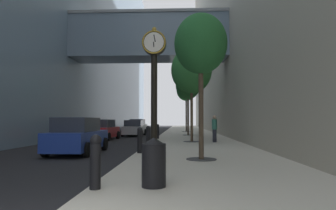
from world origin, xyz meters
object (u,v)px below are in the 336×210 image
(bollard_sixth, at_px, (158,131))
(street_clock, at_px, (154,87))
(street_tree_mid_far, at_px, (188,85))
(car_white_far, at_px, (138,126))
(bollard_fifth, at_px, (154,133))
(car_blue_trailing, at_px, (78,136))
(bollard_third, at_px, (140,139))
(pedestrian_walking, at_px, (214,128))
(car_red_mid, at_px, (102,130))
(bollard_nearest, at_px, (95,160))
(street_tree_far, at_px, (186,90))
(trash_bin, at_px, (154,161))
(street_tree_near, at_px, (201,45))
(car_silver_near, at_px, (134,128))
(street_tree_mid_near, at_px, (191,70))
(bollard_fourth, at_px, (148,135))

(bollard_sixth, bearing_deg, street_clock, -86.12)
(street_tree_mid_far, xyz_separation_m, car_white_far, (-6.01, 7.69, -4.15))
(street_clock, relative_size, bollard_fifth, 4.17)
(car_blue_trailing, bearing_deg, bollard_third, -16.95)
(pedestrian_walking, bearing_deg, car_red_mid, 154.70)
(bollard_nearest, relative_size, car_white_far, 0.27)
(street_tree_far, distance_m, car_white_far, 7.65)
(bollard_nearest, xyz_separation_m, car_blue_trailing, (-3.07, 7.60, 0.09))
(trash_bin, bearing_deg, bollard_sixth, 94.16)
(street_clock, relative_size, bollard_third, 4.17)
(pedestrian_walking, height_order, car_red_mid, pedestrian_walking)
(street_tree_near, bearing_deg, car_silver_near, 106.40)
(street_tree_mid_far, height_order, trash_bin, street_tree_mid_far)
(bollard_sixth, distance_m, street_tree_mid_far, 7.40)
(car_white_far, relative_size, car_blue_trailing, 0.94)
(trash_bin, height_order, car_blue_trailing, car_blue_trailing)
(street_tree_near, bearing_deg, bollard_fifth, 106.27)
(bollard_third, xyz_separation_m, car_silver_near, (-2.83, 16.22, 0.04))
(street_tree_mid_near, bearing_deg, bollard_third, -110.49)
(bollard_fifth, bearing_deg, street_tree_near, -73.73)
(bollard_fifth, distance_m, car_silver_near, 9.97)
(bollard_sixth, distance_m, pedestrian_walking, 5.34)
(trash_bin, distance_m, pedestrian_walking, 13.17)
(pedestrian_walking, distance_m, car_blue_trailing, 8.98)
(bollard_third, height_order, street_tree_far, street_tree_far)
(street_clock, height_order, trash_bin, street_clock)
(car_red_mid, bearing_deg, street_tree_mid_near, -27.97)
(bollard_nearest, xyz_separation_m, bollard_sixth, (0.00, 16.65, 0.00))
(bollard_fourth, bearing_deg, street_tree_mid_far, 78.28)
(street_clock, bearing_deg, street_tree_near, 23.06)
(pedestrian_walking, bearing_deg, bollard_sixth, 138.62)
(bollard_fourth, height_order, car_silver_near, car_silver_near)
(car_white_far, bearing_deg, bollard_fifth, -78.08)
(street_tree_mid_near, height_order, street_tree_far, street_tree_far)
(street_tree_near, distance_m, street_tree_mid_far, 17.50)
(street_tree_mid_near, bearing_deg, car_blue_trailing, -133.86)
(street_tree_near, xyz_separation_m, street_tree_mid_far, (-0.00, 17.49, 0.61))
(car_blue_trailing, bearing_deg, car_white_far, 91.08)
(bollard_fifth, bearing_deg, bollard_nearest, -90.00)
(trash_bin, relative_size, car_red_mid, 0.24)
(street_tree_mid_far, bearing_deg, street_tree_far, 90.00)
(bollard_third, bearing_deg, street_tree_mid_near, 69.51)
(bollard_third, bearing_deg, trash_bin, -79.44)
(street_clock, xyz_separation_m, bollard_sixth, (-0.86, 12.69, -1.98))
(pedestrian_walking, bearing_deg, bollard_fourth, -141.86)
(pedestrian_walking, height_order, car_silver_near, pedestrian_walking)
(bollard_sixth, bearing_deg, car_red_mid, 173.81)
(bollard_nearest, height_order, car_white_far, car_white_far)
(bollard_fourth, relative_size, street_tree_near, 0.21)
(street_tree_near, bearing_deg, bollard_sixth, 101.90)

